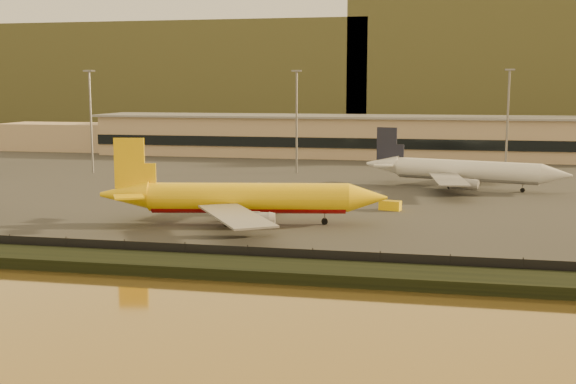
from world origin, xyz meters
TOP-DOWN VIEW (x-y plane):
  - ground at (0.00, 0.00)m, footprint 900.00×900.00m
  - embankment at (0.00, -17.00)m, footprint 320.00×7.00m
  - tarmac at (0.00, 95.00)m, footprint 320.00×220.00m
  - perimeter_fence at (0.00, -13.00)m, footprint 300.00×0.05m
  - terminal_building at (-14.52, 125.55)m, footprint 202.00×25.00m
  - apron_light_masts at (15.00, 75.00)m, footprint 152.20×12.20m
  - distant_hills at (-20.74, 340.00)m, footprint 470.00×160.00m
  - dhl_cargo_jet at (-5.28, 11.96)m, footprint 45.09×43.61m
  - white_narrowbody_jet at (29.81, 59.89)m, footprint 42.84×40.90m
  - gse_vehicle_yellow at (16.45, 29.55)m, footprint 4.02×2.52m
  - gse_vehicle_white at (-10.01, 30.99)m, footprint 4.29×2.81m

SIDE VIEW (x-z plane):
  - ground at x=0.00m, z-range 0.00..0.00m
  - tarmac at x=0.00m, z-range 0.00..0.20m
  - embankment at x=0.00m, z-range 0.00..1.40m
  - gse_vehicle_yellow at x=16.45m, z-range 0.20..1.88m
  - gse_vehicle_white at x=-10.01m, z-range 0.20..1.98m
  - perimeter_fence at x=0.00m, z-range 0.20..2.40m
  - white_narrowbody_jet at x=29.81m, z-range -2.32..10.18m
  - dhl_cargo_jet at x=-5.28m, z-range -2.52..10.98m
  - terminal_building at x=-14.52m, z-range -0.05..12.55m
  - apron_light_masts at x=15.00m, z-range 3.00..28.40m
  - distant_hills at x=-20.74m, z-range -3.61..66.39m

